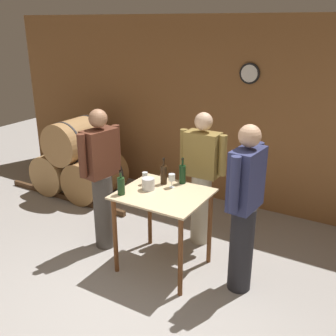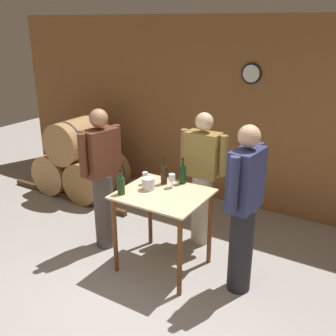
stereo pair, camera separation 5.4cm
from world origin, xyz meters
name	(u,v)px [view 1 (the left image)]	position (x,y,z in m)	size (l,w,h in m)	color
ground_plane	(122,316)	(0.00, 0.00, 0.00)	(14.00, 14.00, 0.00)	#9E9993
back_wall	(241,116)	(0.00, 2.88, 1.35)	(8.40, 0.08, 2.70)	brown
barrel_rack	(78,163)	(-2.32, 1.98, 0.50)	(2.28, 0.86, 1.22)	#4C331E
tasting_table	(163,208)	(-0.08, 0.89, 0.72)	(0.92, 0.80, 0.90)	beige
wine_bottle_far_left	(121,186)	(-0.44, 0.64, 1.00)	(0.08, 0.08, 0.27)	#193819
wine_bottle_left	(164,174)	(-0.21, 1.11, 1.02)	(0.07, 0.07, 0.30)	black
wine_bottle_center	(182,174)	(-0.04, 1.23, 1.02)	(0.07, 0.07, 0.30)	black
wine_glass_near_left	(145,175)	(-0.38, 1.00, 1.01)	(0.06, 0.06, 0.14)	silver
wine_glass_near_center	(172,178)	(-0.08, 1.07, 1.02)	(0.07, 0.07, 0.16)	silver
ice_bucket	(148,184)	(-0.27, 0.89, 0.97)	(0.14, 0.14, 0.13)	silver
person_host	(244,207)	(0.78, 0.97, 0.92)	(0.25, 0.59, 1.74)	#232328
person_visitor_with_scarf	(202,177)	(0.02, 1.60, 0.87)	(0.59, 0.24, 1.64)	#B7AD93
person_visitor_bearded	(102,177)	(-0.93, 0.91, 0.90)	(0.29, 0.58, 1.70)	#4C4742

